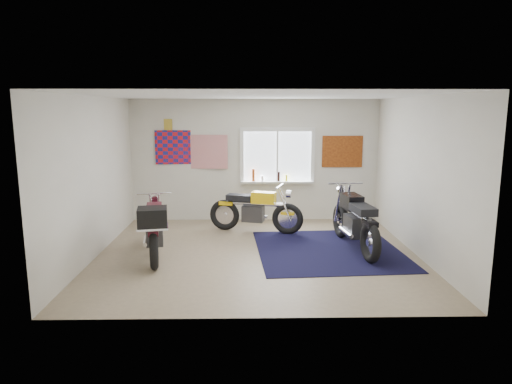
{
  "coord_description": "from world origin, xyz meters",
  "views": [
    {
      "loc": [
        -0.16,
        -7.63,
        2.48
      ],
      "look_at": [
        -0.01,
        0.4,
        1.02
      ],
      "focal_mm": 32.0,
      "sensor_mm": 36.0,
      "label": 1
    }
  ],
  "objects_px": {
    "navy_rug": "(328,250)",
    "maroon_tourer": "(154,228)",
    "yellow_triumph": "(255,211)",
    "black_chrome_bike": "(355,222)"
  },
  "relations": [
    {
      "from": "yellow_triumph",
      "to": "black_chrome_bike",
      "type": "distance_m",
      "value": 2.13
    },
    {
      "from": "navy_rug",
      "to": "maroon_tourer",
      "type": "relative_size",
      "value": 1.3
    },
    {
      "from": "yellow_triumph",
      "to": "black_chrome_bike",
      "type": "relative_size",
      "value": 0.87
    },
    {
      "from": "yellow_triumph",
      "to": "black_chrome_bike",
      "type": "height_order",
      "value": "black_chrome_bike"
    },
    {
      "from": "navy_rug",
      "to": "maroon_tourer",
      "type": "distance_m",
      "value": 3.07
    },
    {
      "from": "yellow_triumph",
      "to": "black_chrome_bike",
      "type": "bearing_deg",
      "value": -18.1
    },
    {
      "from": "navy_rug",
      "to": "black_chrome_bike",
      "type": "bearing_deg",
      "value": 10.58
    },
    {
      "from": "black_chrome_bike",
      "to": "maroon_tourer",
      "type": "height_order",
      "value": "black_chrome_bike"
    },
    {
      "from": "navy_rug",
      "to": "maroon_tourer",
      "type": "xyz_separation_m",
      "value": [
        -3.0,
        -0.4,
        0.52
      ]
    },
    {
      "from": "navy_rug",
      "to": "yellow_triumph",
      "type": "xyz_separation_m",
      "value": [
        -1.29,
        1.28,
        0.43
      ]
    }
  ]
}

